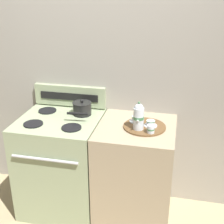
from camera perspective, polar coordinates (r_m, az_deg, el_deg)
The scene contains 11 objects.
ground_plane at distance 3.14m, azimuth -2.77°, elevation -17.16°, with size 6.00×6.00×0.00m, color tan.
wall_back at distance 2.90m, azimuth -1.37°, elevation 4.37°, with size 6.00×0.05×2.20m.
stove at distance 2.96m, azimuth -9.13°, elevation -9.33°, with size 0.70×0.68×0.92m.
control_panel at distance 2.97m, azimuth -7.71°, elevation 2.96°, with size 0.69×0.05×0.20m.
side_counter at distance 2.81m, azimuth 4.21°, elevation -11.05°, with size 0.64×0.65×0.91m.
saucepan at distance 2.79m, azimuth -5.51°, elevation 0.75°, with size 0.19×0.28×0.13m.
serving_tray at distance 2.58m, azimuth 5.96°, elevation -2.66°, with size 0.35×0.35×0.01m.
teapot at distance 2.47m, azimuth 4.88°, elevation -0.80°, with size 0.09×0.14×0.23m.
teacup_left at distance 2.57m, azimuth 7.08°, elevation -2.06°, with size 0.11×0.11×0.05m.
teacup_right at distance 2.63m, azimuth 4.40°, elevation -1.29°, with size 0.11×0.11×0.05m.
creamer_jug at distance 2.45m, azimuth 7.10°, elevation -3.10°, with size 0.06×0.06×0.06m.
Camera 1 is at (0.66, -2.31, 2.02)m, focal length 50.00 mm.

